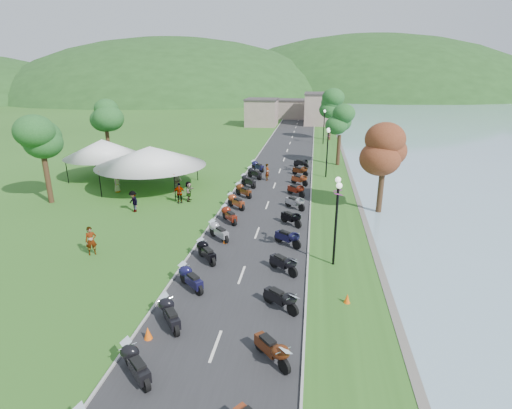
{
  "coord_description": "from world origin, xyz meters",
  "views": [
    {
      "loc": [
        3.55,
        -3.12,
        10.63
      ],
      "look_at": [
        -0.4,
        24.27,
        1.3
      ],
      "focal_mm": 28.0,
      "sensor_mm": 36.0,
      "label": 1
    }
  ],
  "objects_px": {
    "pedestrian_a": "(93,254)",
    "pedestrian_b": "(178,191)",
    "vendor_tent_main": "(152,168)",
    "pedestrian_c": "(135,212)"
  },
  "relations": [
    {
      "from": "pedestrian_a",
      "to": "pedestrian_c",
      "type": "xyz_separation_m",
      "value": [
        -0.79,
        7.67,
        0.0
      ]
    },
    {
      "from": "vendor_tent_main",
      "to": "pedestrian_c",
      "type": "distance_m",
      "value": 6.99
    },
    {
      "from": "pedestrian_a",
      "to": "pedestrian_b",
      "type": "relative_size",
      "value": 0.91
    },
    {
      "from": "pedestrian_c",
      "to": "vendor_tent_main",
      "type": "bearing_deg",
      "value": 137.56
    },
    {
      "from": "pedestrian_b",
      "to": "pedestrian_c",
      "type": "xyz_separation_m",
      "value": [
        -1.52,
        -6.06,
        0.0
      ]
    },
    {
      "from": "pedestrian_b",
      "to": "vendor_tent_main",
      "type": "bearing_deg",
      "value": 7.77
    },
    {
      "from": "pedestrian_b",
      "to": "pedestrian_c",
      "type": "relative_size",
      "value": 1.15
    },
    {
      "from": "vendor_tent_main",
      "to": "pedestrian_b",
      "type": "height_order",
      "value": "vendor_tent_main"
    },
    {
      "from": "pedestrian_b",
      "to": "pedestrian_c",
      "type": "height_order",
      "value": "pedestrian_b"
    },
    {
      "from": "pedestrian_a",
      "to": "pedestrian_b",
      "type": "xyz_separation_m",
      "value": [
        0.73,
        13.73,
        0.0
      ]
    }
  ]
}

